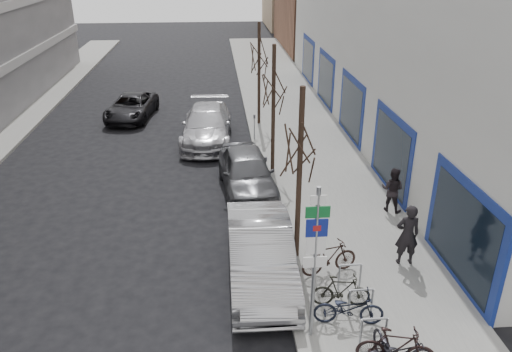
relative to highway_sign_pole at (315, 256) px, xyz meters
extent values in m
plane|color=black|center=(-2.40, 0.01, -2.46)|extent=(120.00, 120.00, 0.00)
cube|color=slate|center=(2.10, 10.01, -2.38)|extent=(5.00, 70.00, 0.15)
cube|color=brown|center=(10.60, 40.01, 1.54)|extent=(12.00, 14.00, 8.00)
cylinder|color=gray|center=(0.00, 0.01, -0.36)|extent=(0.10, 0.10, 4.20)
cube|color=white|center=(0.00, -0.02, 1.44)|extent=(0.35, 0.03, 0.22)
cube|color=#0C5926|center=(0.00, -0.02, 1.14)|extent=(0.55, 0.03, 0.28)
cube|color=navy|center=(0.00, -0.02, 0.74)|extent=(0.50, 0.03, 0.45)
cube|color=maroon|center=(0.00, -0.03, 0.74)|extent=(0.18, 0.02, 0.14)
cube|color=white|center=(0.00, -0.02, 0.29)|extent=(0.45, 0.03, 0.45)
cube|color=white|center=(0.00, -0.02, -0.16)|extent=(0.55, 0.03, 0.28)
cylinder|color=gray|center=(1.10, -0.49, -1.91)|extent=(0.06, 0.06, 0.80)
cylinder|color=gray|center=(1.70, -0.49, -1.91)|extent=(0.06, 0.06, 0.80)
cylinder|color=gray|center=(1.40, -0.49, -1.51)|extent=(0.60, 0.06, 0.06)
cylinder|color=gray|center=(1.10, 0.61, -1.91)|extent=(0.06, 0.06, 0.80)
cylinder|color=gray|center=(1.70, 0.61, -1.91)|extent=(0.06, 0.06, 0.80)
cylinder|color=gray|center=(1.40, 0.61, -1.51)|extent=(0.60, 0.06, 0.06)
cylinder|color=gray|center=(1.10, 1.71, -1.91)|extent=(0.06, 0.06, 0.80)
cylinder|color=gray|center=(1.70, 1.71, -1.91)|extent=(0.06, 0.06, 0.80)
cylinder|color=gray|center=(1.40, 1.71, -1.51)|extent=(0.60, 0.06, 0.06)
cylinder|color=black|center=(0.20, 3.51, 0.29)|extent=(0.16, 0.16, 5.50)
cylinder|color=black|center=(0.20, 10.01, 0.29)|extent=(0.16, 0.16, 5.50)
cylinder|color=black|center=(0.20, 16.51, 0.29)|extent=(0.16, 0.16, 5.50)
cylinder|color=gray|center=(-0.25, 3.01, -1.76)|extent=(0.05, 0.05, 1.10)
cube|color=#3F3F44|center=(-0.25, 3.01, -1.13)|extent=(0.10, 0.08, 0.18)
cylinder|color=gray|center=(-0.25, 8.51, -1.76)|extent=(0.05, 0.05, 1.10)
cube|color=#3F3F44|center=(-0.25, 8.51, -1.13)|extent=(0.10, 0.08, 0.18)
cylinder|color=gray|center=(-0.25, 14.01, -1.76)|extent=(0.05, 0.05, 1.10)
cube|color=#3F3F44|center=(-0.25, 14.01, -1.13)|extent=(0.10, 0.08, 0.18)
imported|color=black|center=(1.70, -1.17, -1.77)|extent=(1.86, 0.94, 1.08)
imported|color=black|center=(1.01, 0.34, -1.77)|extent=(1.83, 0.77, 1.08)
imported|color=black|center=(0.99, 1.03, -1.83)|extent=(1.62, 0.66, 0.96)
imported|color=black|center=(1.73, -1.23, -1.81)|extent=(1.64, 0.50, 1.00)
imported|color=black|center=(1.00, 2.51, -1.78)|extent=(1.82, 0.93, 1.06)
imported|color=#A8A9AD|center=(-1.00, 2.62, -1.60)|extent=(1.86, 5.22, 1.72)
imported|color=#4D4E52|center=(-1.00, 8.46, -1.62)|extent=(2.38, 5.08, 1.68)
imported|color=#A8A8AD|center=(-2.60, 14.30, -1.61)|extent=(2.71, 5.98, 1.70)
imported|color=black|center=(-6.91, 18.47, -1.79)|extent=(2.85, 5.07, 1.34)
imported|color=black|center=(3.39, 2.85, -1.33)|extent=(0.73, 0.50, 1.95)
imported|color=black|center=(4.07, 6.14, -1.47)|extent=(0.75, 0.70, 1.68)
camera|label=1|loc=(-2.15, -9.44, 6.37)|focal=35.00mm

